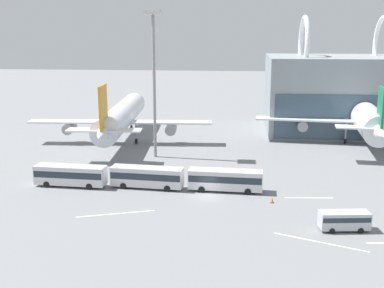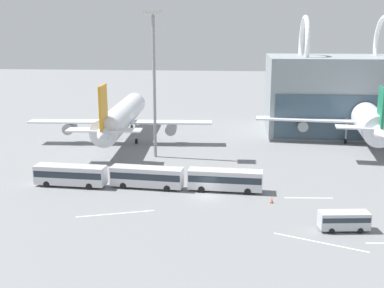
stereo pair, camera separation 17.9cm
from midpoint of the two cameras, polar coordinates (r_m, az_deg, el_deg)
ground_plane at (r=71.09m, az=1.74°, el=-6.17°), size 440.00×440.00×0.00m
airliner_at_gate_near at (r=104.10m, az=-8.52°, el=3.16°), size 39.05×43.88×14.27m
airliner_at_gate_far at (r=108.73m, az=19.75°, el=3.15°), size 45.95×43.06×13.94m
shuttle_bus_0 at (r=77.21m, az=-14.27°, el=-3.49°), size 11.26×3.32×3.28m
shuttle_bus_1 at (r=74.34m, az=-5.41°, el=-3.78°), size 11.31×3.64×3.28m
shuttle_bus_2 at (r=72.75m, az=3.91°, el=-4.14°), size 11.24×3.25×3.28m
service_van_foreground at (r=61.81m, az=17.52°, el=-8.52°), size 6.20×2.79×2.37m
floodlight_mast at (r=89.79m, az=-4.62°, el=10.21°), size 2.92×2.92×27.17m
lane_stripe_1 at (r=65.31m, az=-9.08°, el=-8.16°), size 9.89×3.62×0.01m
lane_stripe_2 at (r=72.30m, az=13.62°, el=-6.22°), size 7.04×0.81×0.01m
lane_stripe_4 at (r=58.32m, az=14.86°, el=-11.18°), size 10.20×4.40×0.01m
traffic_cone_0 at (r=69.14m, az=9.40°, el=-6.58°), size 0.48×0.48×0.82m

